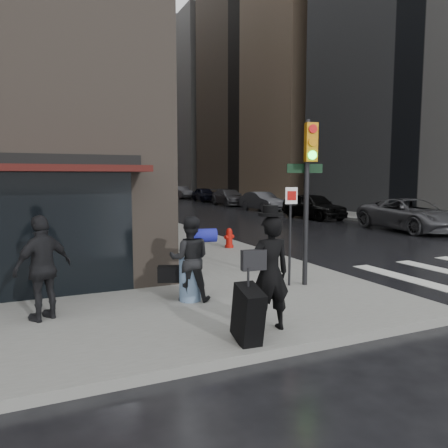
% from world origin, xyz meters
% --- Properties ---
extents(ground, '(140.00, 140.00, 0.00)m').
position_xyz_m(ground, '(0.00, 0.00, 0.00)').
color(ground, black).
rests_on(ground, ground).
extents(sidewalk_left, '(4.00, 50.00, 0.15)m').
position_xyz_m(sidewalk_left, '(0.00, 27.00, 0.07)').
color(sidewalk_left, slate).
rests_on(sidewalk_left, ground).
extents(sidewalk_right, '(3.00, 50.00, 0.15)m').
position_xyz_m(sidewalk_right, '(13.50, 27.00, 0.07)').
color(sidewalk_right, slate).
rests_on(sidewalk_right, ground).
extents(bldg_right_mid, '(22.00, 22.00, 38.00)m').
position_xyz_m(bldg_right_mid, '(26.00, 35.00, 19.00)').
color(bldg_right_mid, '#8E7257').
rests_on(bldg_right_mid, ground).
extents(bldg_right_far, '(22.00, 20.00, 25.00)m').
position_xyz_m(bldg_right_far, '(26.00, 58.00, 12.50)').
color(bldg_right_far, slate).
rests_on(bldg_right_far, ground).
extents(bldg_distant, '(40.00, 12.00, 32.00)m').
position_xyz_m(bldg_distant, '(6.00, 78.00, 16.00)').
color(bldg_distant, slate).
rests_on(bldg_distant, ground).
extents(man_overcoat, '(1.07, 0.96, 1.95)m').
position_xyz_m(man_overcoat, '(-1.75, -1.36, 0.97)').
color(man_overcoat, black).
rests_on(man_overcoat, ground).
extents(man_jeans, '(1.11, 0.92, 1.61)m').
position_xyz_m(man_jeans, '(-2.21, 0.73, 0.96)').
color(man_jeans, black).
rests_on(man_jeans, ground).
extents(man_greycoat, '(1.09, 0.88, 1.73)m').
position_xyz_m(man_greycoat, '(-4.76, 0.65, 1.02)').
color(man_greycoat, black).
rests_on(man_greycoat, ground).
extents(traffic_light, '(0.87, 0.50, 3.54)m').
position_xyz_m(traffic_light, '(0.45, 0.78, 2.44)').
color(traffic_light, black).
rests_on(traffic_light, ground).
extents(fire_hydrant, '(0.38, 0.29, 0.65)m').
position_xyz_m(fire_hydrant, '(1.10, 6.08, 0.44)').
color(fire_hydrant, '#B2130B').
rests_on(fire_hydrant, ground).
extents(parked_car_0, '(2.99, 5.59, 1.49)m').
position_xyz_m(parked_car_0, '(11.16, 7.81, 0.75)').
color(parked_car_0, '#4B4B50').
rests_on(parked_car_0, ground).
extents(parked_car_1, '(2.06, 4.58, 1.53)m').
position_xyz_m(parked_car_1, '(10.54, 14.50, 0.76)').
color(parked_car_1, black).
rests_on(parked_car_1, ground).
extents(parked_car_2, '(1.73, 4.29, 1.39)m').
position_xyz_m(parked_car_2, '(10.79, 21.19, 0.69)').
color(parked_car_2, '#3B3B3F').
rests_on(parked_car_2, ground).
extents(parked_car_3, '(2.13, 4.94, 1.42)m').
position_xyz_m(parked_car_3, '(11.21, 27.89, 0.71)').
color(parked_car_3, '#46454A').
rests_on(parked_car_3, ground).
extents(parked_car_4, '(1.78, 4.17, 1.41)m').
position_xyz_m(parked_car_4, '(11.54, 34.58, 0.70)').
color(parked_car_4, black).
rests_on(parked_car_4, ground).
extents(parked_car_5, '(1.63, 4.25, 1.38)m').
position_xyz_m(parked_car_5, '(11.34, 41.27, 0.69)').
color(parked_car_5, '#414146').
rests_on(parked_car_5, ground).
extents(parked_car_6, '(2.65, 4.96, 1.33)m').
position_xyz_m(parked_car_6, '(10.59, 47.96, 0.66)').
color(parked_car_6, '#420F0D').
rests_on(parked_car_6, ground).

